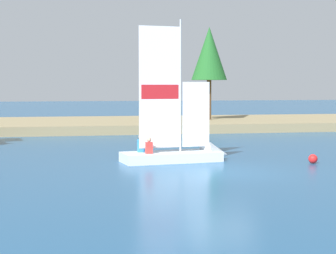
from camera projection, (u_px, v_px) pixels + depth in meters
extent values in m
plane|color=navy|center=(223.00, 173.00, 21.77)|extent=(200.00, 200.00, 0.00)
cube|color=#897A56|center=(138.00, 124.00, 44.53)|extent=(80.00, 12.14, 0.62)
cylinder|color=brown|center=(209.00, 100.00, 45.20)|extent=(0.35, 0.35, 3.07)
cone|color=#1E5B23|center=(209.00, 53.00, 44.95)|extent=(2.76, 2.76, 4.08)
cube|color=silver|center=(171.00, 157.00, 25.04)|extent=(4.42, 2.18, 0.42)
cone|color=silver|center=(216.00, 155.00, 25.72)|extent=(1.25, 1.57, 1.44)
cylinder|color=#B7B7BC|center=(181.00, 86.00, 24.96)|extent=(0.08, 0.08, 5.66)
cube|color=white|center=(160.00, 87.00, 24.66)|extent=(1.84, 0.29, 5.09)
cube|color=red|center=(160.00, 92.00, 24.67)|extent=(1.65, 0.27, 0.61)
cube|color=white|center=(196.00, 114.00, 25.28)|extent=(1.23, 0.21, 2.80)
cylinder|color=#B7B7BC|center=(160.00, 147.00, 24.84)|extent=(1.84, 0.32, 0.06)
cube|color=red|center=(149.00, 148.00, 24.32)|extent=(0.31, 0.24, 0.49)
sphere|color=tan|center=(149.00, 139.00, 24.29)|extent=(0.20, 0.20, 0.20)
cube|color=#338CCC|center=(141.00, 146.00, 24.93)|extent=(0.31, 0.24, 0.55)
sphere|color=tan|center=(141.00, 137.00, 24.90)|extent=(0.20, 0.20, 0.20)
sphere|color=red|center=(313.00, 159.00, 24.46)|extent=(0.39, 0.39, 0.39)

